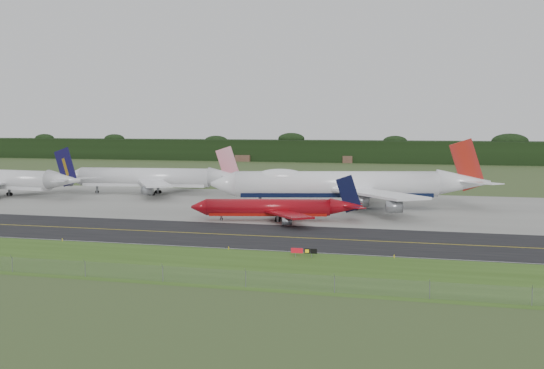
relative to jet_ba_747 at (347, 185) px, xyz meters
The scene contains 16 objects.
ground 49.16m from the jet_ba_747, 105.77° to the right, with size 600.00×600.00×0.00m, color #374620.
grass_verge 83.23m from the jet_ba_747, 99.19° to the right, with size 400.00×30.00×0.01m, color #335318.
taxiway 52.99m from the jet_ba_747, 104.59° to the right, with size 400.00×32.00×0.02m, color black.
apron 15.14m from the jet_ba_747, 162.98° to the left, with size 400.00×78.00×0.01m, color slate.
taxiway_centreline 52.99m from the jet_ba_747, 104.59° to the right, with size 400.00×0.40×0.00m, color gold.
taxiway_edge_line 68.02m from the jet_ba_747, 101.28° to the right, with size 400.00×0.25×0.00m, color silver.
perimeter_fence 95.99m from the jet_ba_747, 97.95° to the right, with size 320.00×0.10×320.00m.
horizon_treeline 227.21m from the jet_ba_747, 93.34° to the left, with size 700.00×25.00×12.00m.
jet_ba_747 is the anchor object (origin of this frame).
jet_red_737 30.14m from the jet_ba_747, 109.69° to the right, with size 37.90×30.30×10.35m.
jet_navy_gold 103.89m from the jet_ba_747, behind, with size 57.96×50.15×14.95m.
jet_star_tail 66.98m from the jet_ba_747, 161.55° to the left, with size 56.48×46.94×14.89m.
taxiway_sign 71.38m from the jet_ba_747, 84.65° to the right, with size 4.26×0.38×1.42m.
edge_marker_left 78.68m from the jet_ba_747, 120.74° to the right, with size 0.16×0.16×0.50m, color yellow.
edge_marker_center 68.12m from the jet_ba_747, 96.40° to the right, with size 0.16×0.16×0.50m, color yellow.
edge_marker_right 70.83m from the jet_ba_747, 72.84° to the right, with size 0.16×0.16×0.50m, color yellow.
Camera 1 is at (49.46, -141.92, 21.75)m, focal length 50.00 mm.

